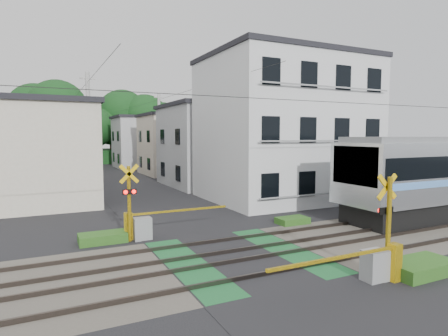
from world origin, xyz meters
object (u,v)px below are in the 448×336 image
crossing_signal_far (140,222)px  pedestrian (93,166)px  crossing_signal_near (379,257)px  apartment_block (285,128)px

crossing_signal_far → pedestrian: (1.72, 29.97, 0.05)m
crossing_signal_near → apartment_block: size_ratio=0.46×
crossing_signal_far → apartment_block: (11.09, 5.84, 3.94)m
crossing_signal_far → pedestrian: 30.02m
crossing_signal_far → apartment_block: size_ratio=0.46×
crossing_signal_near → pedestrian: size_ratio=3.11×
crossing_signal_near → pedestrian: bearing=95.3°
apartment_block → crossing_signal_near: bearing=-114.2°
crossing_signal_far → crossing_signal_near: bearing=-54.7°
apartment_block → pedestrian: apartment_block is taller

